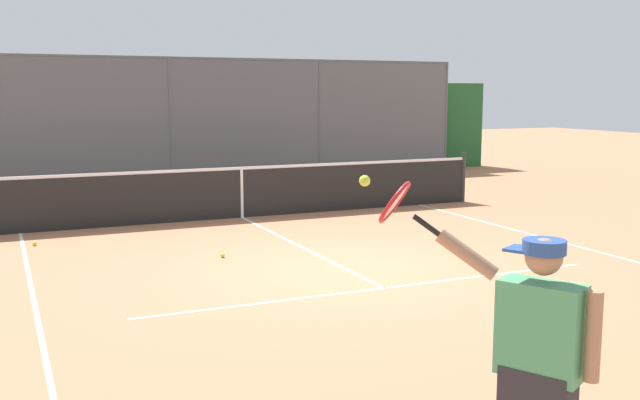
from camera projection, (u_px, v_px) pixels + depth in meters
name	position (u px, v px, depth m)	size (l,w,h in m)	color
ground_plane	(347.00, 270.00, 9.75)	(60.00, 60.00, 0.00)	#B27551
court_line_markings	(394.00, 293.00, 8.61)	(7.83, 10.08, 0.01)	white
fence_backdrop	(166.00, 131.00, 19.58)	(19.92, 1.37, 3.25)	#565B60
tennis_net	(242.00, 192.00, 13.76)	(10.06, 0.09, 1.07)	#2D2D2D
tennis_player	(535.00, 358.00, 3.98)	(0.91, 1.09, 1.87)	black
tennis_ball_near_baseline	(34.00, 244.00, 11.28)	(0.07, 0.07, 0.07)	#D6E042
tennis_ball_by_sideline	(223.00, 255.00, 10.48)	(0.07, 0.07, 0.07)	#CCDB33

